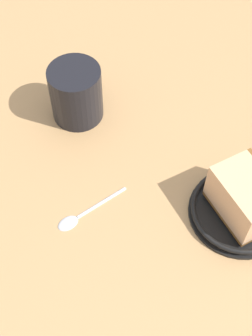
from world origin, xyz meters
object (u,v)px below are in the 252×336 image
object	(u,v)px
teaspoon	(78,216)
tea_mug	(76,92)
cake_slice	(246,197)
small_plate	(239,211)

from	to	relation	value
teaspoon	tea_mug	bearing A→B (deg)	-12.62
cake_slice	teaspoon	world-z (taller)	cake_slice
cake_slice	tea_mug	distance (cm)	29.30
tea_mug	teaspoon	world-z (taller)	tea_mug
teaspoon	small_plate	bearing A→B (deg)	-103.99
tea_mug	cake_slice	bearing A→B (deg)	-143.60
small_plate	cake_slice	world-z (taller)	cake_slice
tea_mug	teaspoon	distance (cm)	19.27
small_plate	teaspoon	distance (cm)	21.88
cake_slice	teaspoon	bearing A→B (deg)	76.33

